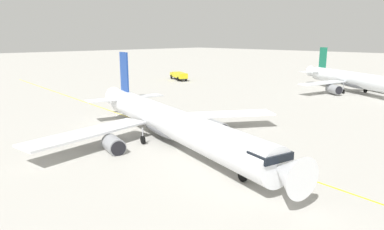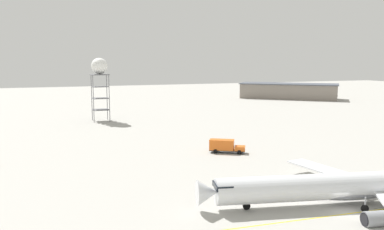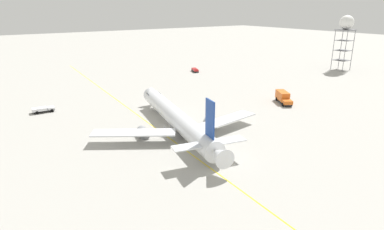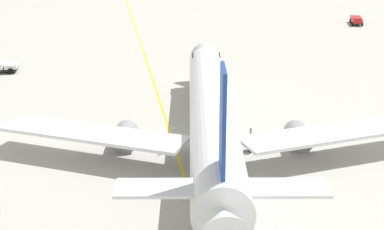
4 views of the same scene
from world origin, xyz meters
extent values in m
plane|color=#ADAAA3|center=(0.00, 0.00, 0.00)|extent=(600.00, 600.00, 0.00)
cylinder|color=white|center=(1.32, 2.27, 2.88)|extent=(38.02, 11.89, 3.91)
cone|color=white|center=(-18.45, 6.56, 2.88)|extent=(3.72, 4.26, 3.71)
cube|color=black|center=(-16.30, 6.10, 3.75)|extent=(3.05, 3.75, 0.70)
ellipsoid|color=slate|center=(3.18, 1.87, 1.80)|extent=(14.14, 6.34, 2.15)
cube|color=white|center=(6.62, 11.54, 2.19)|extent=(6.16, 16.84, 0.28)
cylinder|color=gray|center=(0.42, -5.43, 0.88)|extent=(3.66, 2.76, 2.12)
cylinder|color=black|center=(-1.23, -5.07, 0.88)|extent=(0.53, 1.79, 1.80)
cylinder|color=gray|center=(3.70, 9.65, 0.88)|extent=(3.66, 2.76, 2.12)
cylinder|color=black|center=(2.04, 10.01, 0.88)|extent=(0.53, 1.79, 1.80)
cylinder|color=#9EA0A5|center=(-12.82, 5.34, 1.37)|extent=(0.20, 0.20, 1.64)
cylinder|color=black|center=(-12.82, 5.34, 0.55)|extent=(1.14, 0.53, 1.10)
cylinder|color=#9EA0A5|center=(2.46, -1.41, 1.37)|extent=(0.20, 0.20, 1.64)
cylinder|color=black|center=(2.46, -1.41, 0.55)|extent=(1.14, 0.53, 1.10)
cylinder|color=#9EA0A5|center=(3.89, 5.14, 1.37)|extent=(0.20, 0.20, 1.64)
cylinder|color=black|center=(3.89, 5.14, 0.55)|extent=(1.14, 0.53, 1.10)
cube|color=#232326|center=(-0.07, 38.32, 0.60)|extent=(8.16, 5.96, 0.20)
cube|color=orange|center=(2.46, 36.83, 1.20)|extent=(3.29, 3.29, 1.00)
cube|color=black|center=(3.40, 36.27, 1.35)|extent=(1.09, 1.78, 0.56)
cube|color=orange|center=(-1.19, 38.98, 1.90)|extent=(6.10, 4.95, 2.40)
cylinder|color=black|center=(3.03, 37.89, 0.50)|extent=(1.00, 0.75, 1.00)
cylinder|color=black|center=(1.81, 35.82, 0.50)|extent=(1.00, 0.75, 1.00)
cylinder|color=black|center=(-1.74, 40.70, 0.50)|extent=(1.00, 0.75, 1.00)
cylinder|color=black|center=(-2.96, 38.63, 0.50)|extent=(1.00, 0.75, 1.00)
cylinder|color=slate|center=(-18.46, 101.29, 8.21)|extent=(0.24, 0.24, 16.43)
cylinder|color=slate|center=(-23.93, 101.29, 8.21)|extent=(0.24, 0.24, 16.43)
cylinder|color=slate|center=(-23.93, 95.82, 8.21)|extent=(0.24, 0.24, 16.43)
cylinder|color=slate|center=(-18.46, 95.82, 8.21)|extent=(0.24, 0.24, 16.43)
cube|color=slate|center=(-21.19, 98.56, 4.11)|extent=(5.67, 5.67, 0.16)
cube|color=slate|center=(-21.19, 98.56, 8.21)|extent=(5.67, 5.67, 0.16)
cube|color=slate|center=(-21.19, 98.56, 12.32)|extent=(5.67, 5.67, 0.16)
cube|color=slate|center=(-21.19, 98.56, 16.58)|extent=(6.27, 6.27, 0.30)
sphere|color=white|center=(-21.19, 98.56, 19.58)|extent=(5.71, 5.71, 5.71)
cube|color=gray|center=(91.05, 147.36, 4.11)|extent=(51.76, 47.77, 8.22)
cube|color=#4C515B|center=(91.05, 147.36, 8.47)|extent=(53.45, 49.46, 0.50)
cube|color=yellow|center=(-3.27, -0.82, 0.00)|extent=(187.29, 13.08, 0.01)
camera|label=1|loc=(-32.35, 30.83, 13.80)|focal=32.55mm
camera|label=2|loc=(-39.14, -42.45, 21.30)|focal=36.51mm
camera|label=3|loc=(58.92, -33.07, 25.93)|focal=30.90mm
camera|label=4|loc=(49.23, -10.16, 19.61)|focal=54.72mm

